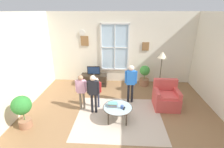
# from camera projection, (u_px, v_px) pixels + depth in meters

# --- Properties ---
(ground_plane) EXTENTS (6.53, 6.41, 0.02)m
(ground_plane) POSITION_uv_depth(u_px,v_px,m) (119.00, 122.00, 4.64)
(ground_plane) COLOR olive
(back_wall) EXTENTS (5.93, 0.17, 2.92)m
(back_wall) POSITION_uv_depth(u_px,v_px,m) (120.00, 48.00, 6.86)
(back_wall) COLOR silver
(back_wall) RESTS_ON ground_plane
(side_wall_left) EXTENTS (0.12, 5.81, 2.92)m
(side_wall_left) POSITION_uv_depth(u_px,v_px,m) (4.00, 72.00, 4.27)
(side_wall_left) COLOR silver
(side_wall_left) RESTS_ON ground_plane
(area_rug) EXTENTS (2.49, 2.16, 0.01)m
(area_rug) POSITION_uv_depth(u_px,v_px,m) (119.00, 117.00, 4.85)
(area_rug) COLOR #C6B29E
(area_rug) RESTS_ON ground_plane
(tv_stand) EXTENTS (1.05, 0.46, 0.47)m
(tv_stand) POSITION_uv_depth(u_px,v_px,m) (94.00, 80.00, 6.87)
(tv_stand) COLOR #2D2319
(tv_stand) RESTS_ON ground_plane
(television) EXTENTS (0.53, 0.08, 0.36)m
(television) POSITION_uv_depth(u_px,v_px,m) (94.00, 70.00, 6.71)
(television) COLOR #4C4C4C
(television) RESTS_ON tv_stand
(armchair) EXTENTS (0.76, 0.74, 0.87)m
(armchair) POSITION_uv_depth(u_px,v_px,m) (166.00, 98.00, 5.27)
(armchair) COLOR #D14C47
(armchair) RESTS_ON ground_plane
(coffee_table) EXTENTS (0.84, 0.84, 0.42)m
(coffee_table) POSITION_uv_depth(u_px,v_px,m) (118.00, 108.00, 4.60)
(coffee_table) COLOR #99B2B7
(coffee_table) RESTS_ON ground_plane
(book_stack) EXTENTS (0.28, 0.20, 0.10)m
(book_stack) POSITION_uv_depth(u_px,v_px,m) (113.00, 104.00, 4.63)
(book_stack) COLOR tan
(book_stack) RESTS_ON coffee_table
(cup) EXTENTS (0.09, 0.09, 0.09)m
(cup) POSITION_uv_depth(u_px,v_px,m) (122.00, 107.00, 4.51)
(cup) COLOR #334C8C
(cup) RESTS_ON coffee_table
(remote_near_books) EXTENTS (0.09, 0.14, 0.02)m
(remote_near_books) POSITION_uv_depth(u_px,v_px,m) (115.00, 105.00, 4.67)
(remote_near_books) COLOR black
(remote_near_books) RESTS_ON coffee_table
(remote_near_cup) EXTENTS (0.07, 0.15, 0.02)m
(remote_near_cup) POSITION_uv_depth(u_px,v_px,m) (124.00, 108.00, 4.51)
(remote_near_cup) COLOR black
(remote_near_cup) RESTS_ON coffee_table
(person_red_shirt) EXTENTS (0.31, 0.14, 1.03)m
(person_red_shirt) POSITION_uv_depth(u_px,v_px,m) (97.00, 89.00, 5.12)
(person_red_shirt) COLOR #333851
(person_red_shirt) RESTS_ON ground_plane
(person_pink_shirt) EXTENTS (0.35, 0.16, 1.15)m
(person_pink_shirt) POSITION_uv_depth(u_px,v_px,m) (81.00, 88.00, 5.01)
(person_pink_shirt) COLOR #726656
(person_pink_shirt) RESTS_ON ground_plane
(person_blue_shirt) EXTENTS (0.40, 0.18, 1.32)m
(person_blue_shirt) POSITION_uv_depth(u_px,v_px,m) (131.00, 80.00, 5.36)
(person_blue_shirt) COLOR black
(person_blue_shirt) RESTS_ON ground_plane
(person_black_shirt) EXTENTS (0.37, 0.17, 1.23)m
(person_black_shirt) POSITION_uv_depth(u_px,v_px,m) (93.00, 90.00, 4.81)
(person_black_shirt) COLOR black
(person_black_shirt) RESTS_ON ground_plane
(potted_plant_by_window) EXTENTS (0.41, 0.41, 0.85)m
(potted_plant_by_window) POSITION_uv_depth(u_px,v_px,m) (144.00, 75.00, 6.79)
(potted_plant_by_window) COLOR #9E6B4C
(potted_plant_by_window) RESTS_ON ground_plane
(potted_plant_corner) EXTENTS (0.50, 0.50, 0.92)m
(potted_plant_corner) POSITION_uv_depth(u_px,v_px,m) (22.00, 108.00, 4.24)
(potted_plant_corner) COLOR #9E6B4C
(potted_plant_corner) RESTS_ON ground_plane
(floor_lamp) EXTENTS (0.32, 0.32, 1.65)m
(floor_lamp) POSITION_uv_depth(u_px,v_px,m) (162.00, 59.00, 5.63)
(floor_lamp) COLOR black
(floor_lamp) RESTS_ON ground_plane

